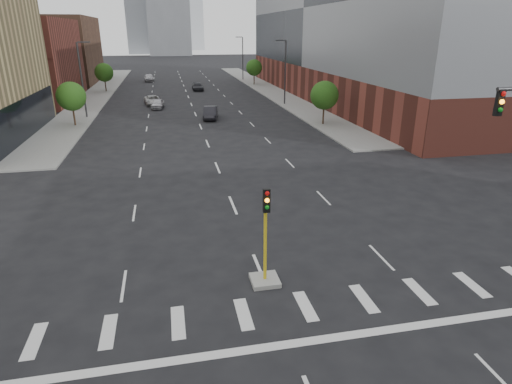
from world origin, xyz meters
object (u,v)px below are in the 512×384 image
object	(u,v)px
car_far_left	(153,100)
car_distant	(149,78)
car_mid_right	(210,113)
car_near_left	(157,104)
median_traffic_signal	(265,263)
car_deep_right	(198,87)

from	to	relation	value
car_far_left	car_distant	bearing A→B (deg)	85.48
car_mid_right	car_far_left	xyz separation A→B (m)	(-7.18, 12.52, -0.08)
car_near_left	car_distant	distance (m)	35.69
median_traffic_signal	car_far_left	xyz separation A→B (m)	(-5.57, 49.90, -0.31)
car_far_left	car_deep_right	size ratio (longest dim) A/B	1.03
car_near_left	car_mid_right	xyz separation A→B (m)	(6.48, -9.17, 0.07)
car_distant	car_mid_right	bearing A→B (deg)	-83.01
median_traffic_signal	car_mid_right	world-z (taller)	median_traffic_signal
median_traffic_signal	car_distant	xyz separation A→B (m)	(-6.92, 82.17, -0.17)
median_traffic_signal	car_near_left	distance (m)	46.80
median_traffic_signal	car_mid_right	bearing A→B (deg)	87.52
median_traffic_signal	car_distant	bearing A→B (deg)	94.82
median_traffic_signal	car_mid_right	size ratio (longest dim) A/B	0.97
car_near_left	car_far_left	xyz separation A→B (m)	(-0.70, 3.35, -0.01)
car_deep_right	car_distant	world-z (taller)	car_distant
median_traffic_signal	car_near_left	bearing A→B (deg)	95.96
car_near_left	car_far_left	world-z (taller)	car_near_left
car_mid_right	car_deep_right	xyz separation A→B (m)	(0.56, 27.40, -0.08)
car_deep_right	car_mid_right	bearing A→B (deg)	-91.22
car_far_left	car_deep_right	world-z (taller)	car_deep_right
car_mid_right	car_deep_right	size ratio (longest dim) A/B	0.98
median_traffic_signal	car_near_left	size ratio (longest dim) A/B	1.12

